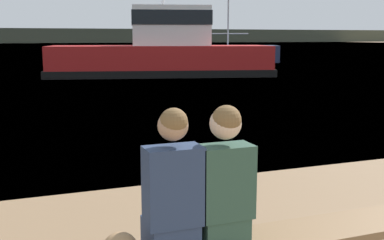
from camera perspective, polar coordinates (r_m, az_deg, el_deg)
The scene contains 7 objects.
water_surface at distance 125.94m, azimuth -20.00°, elevation 8.37°, with size 240.00×240.00×0.00m, color #386084.
far_shoreline at distance 164.67m, azimuth -20.27°, elevation 9.36°, with size 600.00×12.00×4.57m, color #424738.
bench_main at distance 4.02m, azimuth 16.46°, elevation -12.88°, with size 8.47×0.47×0.48m.
person_left at distance 3.25m, azimuth -2.33°, elevation -8.26°, with size 0.38×0.36×1.00m.
person_right at distance 3.37m, azimuth 3.77°, elevation -7.34°, with size 0.38×0.37×1.00m.
tugboat_red at distance 24.30m, azimuth -3.50°, elevation 7.82°, with size 11.56×6.04×6.54m.
moored_sailboat at distance 37.71m, azimuth 4.79°, elevation 7.85°, with size 7.45×5.01×6.32m.
Camera 1 is at (-1.95, 0.37, 1.93)m, focal length 45.00 mm.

